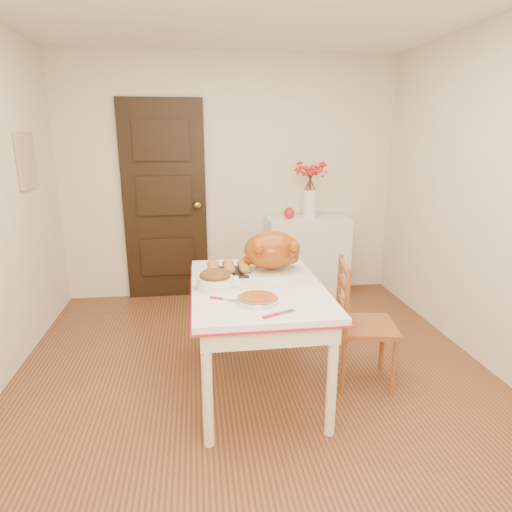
{
  "coord_description": "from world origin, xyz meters",
  "views": [
    {
      "loc": [
        -0.38,
        -2.63,
        1.7
      ],
      "look_at": [
        -0.0,
        0.09,
        0.94
      ],
      "focal_mm": 30.57,
      "sensor_mm": 36.0,
      "label": 1
    }
  ],
  "objects": [
    {
      "name": "floor",
      "position": [
        0.0,
        0.0,
        0.0
      ],
      "size": [
        3.5,
        4.0,
        0.0
      ],
      "primitive_type": "cube",
      "color": "#4E291A",
      "rests_on": "ground"
    },
    {
      "name": "wall_back",
      "position": [
        0.0,
        2.0,
        1.25
      ],
      "size": [
        3.5,
        0.0,
        2.5
      ],
      "primitive_type": "cube",
      "color": "silver",
      "rests_on": "ground"
    },
    {
      "name": "wall_front",
      "position": [
        0.0,
        -2.0,
        1.25
      ],
      "size": [
        3.5,
        0.0,
        2.5
      ],
      "primitive_type": "cube",
      "color": "silver",
      "rests_on": "ground"
    },
    {
      "name": "door_back",
      "position": [
        -0.7,
        1.97,
        1.03
      ],
      "size": [
        0.85,
        0.06,
        2.06
      ],
      "primitive_type": "cube",
      "color": "black",
      "rests_on": "ground"
    },
    {
      "name": "photo_board",
      "position": [
        -1.73,
        1.2,
        1.5
      ],
      "size": [
        0.03,
        0.35,
        0.45
      ],
      "primitive_type": "cube",
      "color": "beige",
      "rests_on": "ground"
    },
    {
      "name": "sideboard",
      "position": [
        0.79,
        1.78,
        0.43
      ],
      "size": [
        0.86,
        0.38,
        0.86
      ],
      "primitive_type": "cube",
      "color": "white",
      "rests_on": "floor"
    },
    {
      "name": "kitchen_table",
      "position": [
        -0.0,
        0.04,
        0.38
      ],
      "size": [
        0.86,
        1.26,
        0.76
      ],
      "primitive_type": null,
      "color": "white",
      "rests_on": "floor"
    },
    {
      "name": "chair_oak",
      "position": [
        0.75,
        0.01,
        0.44
      ],
      "size": [
        0.46,
        0.46,
        0.89
      ],
      "primitive_type": null,
      "rotation": [
        0.0,
        0.0,
        1.39
      ],
      "color": "brown",
      "rests_on": "floor"
    },
    {
      "name": "berry_vase",
      "position": [
        0.8,
        1.78,
        1.16
      ],
      "size": [
        0.31,
        0.31,
        0.6
      ],
      "primitive_type": null,
      "color": "white",
      "rests_on": "sideboard"
    },
    {
      "name": "apple",
      "position": [
        0.58,
        1.78,
        0.92
      ],
      "size": [
        0.12,
        0.12,
        0.12
      ],
      "primitive_type": "sphere",
      "color": "red",
      "rests_on": "sideboard"
    },
    {
      "name": "turkey_platter",
      "position": [
        0.14,
        0.29,
        0.9
      ],
      "size": [
        0.49,
        0.4,
        0.29
      ],
      "primitive_type": null,
      "rotation": [
        0.0,
        0.0,
        -0.08
      ],
      "color": "#9B490E",
      "rests_on": "kitchen_table"
    },
    {
      "name": "pumpkin_pie",
      "position": [
        -0.04,
        -0.27,
        0.78
      ],
      "size": [
        0.29,
        0.29,
        0.05
      ],
      "primitive_type": "cylinder",
      "rotation": [
        0.0,
        0.0,
        0.24
      ],
      "color": "#974A17",
      "rests_on": "kitchen_table"
    },
    {
      "name": "stuffing_dish",
      "position": [
        -0.28,
        0.01,
        0.81
      ],
      "size": [
        0.33,
        0.27,
        0.11
      ],
      "primitive_type": null,
      "rotation": [
        0.0,
        0.0,
        -0.15
      ],
      "color": "brown",
      "rests_on": "kitchen_table"
    },
    {
      "name": "rolls_tray",
      "position": [
        -0.17,
        0.3,
        0.8
      ],
      "size": [
        0.33,
        0.27,
        0.08
      ],
      "primitive_type": null,
      "rotation": [
        0.0,
        0.0,
        -0.07
      ],
      "color": "#CA7B35",
      "rests_on": "kitchen_table"
    },
    {
      "name": "pie_server",
      "position": [
        0.04,
        -0.47,
        0.76
      ],
      "size": [
        0.21,
        0.14,
        0.01
      ],
      "primitive_type": null,
      "rotation": [
        0.0,
        0.0,
        0.44
      ],
      "color": "silver",
      "rests_on": "kitchen_table"
    },
    {
      "name": "carving_knife",
      "position": [
        -0.22,
        -0.22,
        0.76
      ],
      "size": [
        0.23,
        0.15,
        0.01
      ],
      "primitive_type": null,
      "rotation": [
        0.0,
        0.0,
        -0.47
      ],
      "color": "silver",
      "rests_on": "kitchen_table"
    },
    {
      "name": "drinking_glass",
      "position": [
        0.04,
        0.52,
        0.82
      ],
      "size": [
        0.08,
        0.08,
        0.12
      ],
      "primitive_type": "cylinder",
      "rotation": [
        0.0,
        0.0,
        0.2
      ],
      "color": "white",
      "rests_on": "kitchen_table"
    },
    {
      "name": "shaker_pair",
      "position": [
        0.31,
        0.49,
        0.8
      ],
      "size": [
        0.1,
        0.07,
        0.09
      ],
      "primitive_type": null,
      "rotation": [
        0.0,
        0.0,
        0.37
      ],
      "color": "white",
      "rests_on": "kitchen_table"
    }
  ]
}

